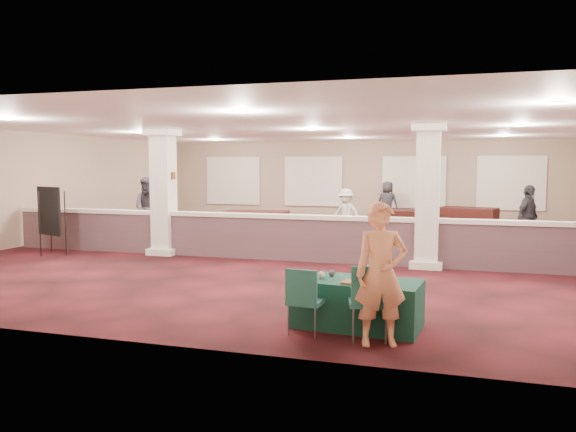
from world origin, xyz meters
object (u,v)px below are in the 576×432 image
(far_table_front_left, at_px, (257,224))
(attendee_b, at_px, (346,213))
(far_table_front_center, at_px, (264,233))
(attendee_d, at_px, (387,203))
(easel_board, at_px, (49,212))
(far_table_back_right, at_px, (468,218))
(far_table_back_center, at_px, (408,220))
(conf_chair_main, at_px, (369,296))
(attendee_a, at_px, (149,209))
(conf_chair_side, at_px, (304,296))
(woman, at_px, (381,274))
(far_table_front_right, at_px, (413,233))
(attendee_c, at_px, (528,218))
(near_table, at_px, (357,303))
(far_table_back_left, at_px, (263,224))

(far_table_front_left, xyz_separation_m, attendee_b, (2.82, 0.39, 0.36))
(far_table_front_center, distance_m, attendee_d, 7.19)
(easel_board, relative_size, far_table_back_right, 0.91)
(attendee_d, bearing_deg, attendee_b, 89.39)
(far_table_back_right, height_order, attendee_b, attendee_b)
(attendee_b, bearing_deg, far_table_front_left, -158.79)
(easel_board, relative_size, far_table_back_center, 1.04)
(conf_chair_main, bearing_deg, attendee_b, 88.23)
(conf_chair_main, bearing_deg, attendee_a, 120.54)
(conf_chair_side, distance_m, far_table_back_right, 13.78)
(far_table_back_right, bearing_deg, woman, -95.35)
(easel_board, bearing_deg, far_table_front_right, 45.42)
(attendee_a, bearing_deg, far_table_front_left, 15.95)
(easel_board, bearing_deg, far_table_back_right, 63.03)
(conf_chair_side, distance_m, far_table_back_center, 12.95)
(attendee_c, bearing_deg, far_table_front_center, 132.59)
(far_table_front_center, height_order, attendee_d, attendee_d)
(conf_chair_main, relative_size, conf_chair_side, 1.10)
(attendee_b, bearing_deg, far_table_back_right, 56.72)
(easel_board, bearing_deg, near_table, -3.72)
(near_table, bearing_deg, far_table_front_left, 123.52)
(far_table_back_left, bearing_deg, attendee_d, 46.39)
(far_table_back_center, xyz_separation_m, attendee_d, (-0.88, 1.14, 0.50))
(far_table_front_right, relative_size, far_table_back_right, 1.05)
(conf_chair_main, height_order, far_table_front_left, conf_chair_main)
(far_table_back_right, height_order, attendee_a, attendee_a)
(conf_chair_side, height_order, far_table_front_left, conf_chair_side)
(easel_board, distance_m, far_table_back_center, 11.71)
(far_table_back_left, bearing_deg, far_table_front_right, -20.45)
(far_table_front_left, bearing_deg, far_table_front_center, -65.37)
(far_table_back_left, xyz_separation_m, attendee_b, (2.82, -0.20, 0.43))
(near_table, relative_size, attendee_d, 1.05)
(far_table_front_center, distance_m, far_table_back_right, 8.26)
(near_table, xyz_separation_m, far_table_front_left, (-4.82, 9.11, 0.07))
(far_table_front_center, height_order, far_table_back_left, far_table_front_center)
(far_table_front_right, height_order, far_table_back_center, far_table_front_right)
(conf_chair_main, distance_m, woman, 0.37)
(near_table, bearing_deg, attendee_a, 141.81)
(woman, xyz_separation_m, attendee_a, (-8.06, 8.04, 0.04))
(far_table_back_center, height_order, attendee_d, attendee_d)
(conf_chair_side, height_order, woman, woman)
(attendee_b, bearing_deg, far_table_front_center, -109.83)
(woman, xyz_separation_m, far_table_back_right, (1.28, 13.70, -0.52))
(woman, xyz_separation_m, attendee_c, (2.69, 8.97, -0.03))
(far_table_back_left, relative_size, attendee_b, 1.08)
(far_table_back_left, distance_m, attendee_a, 3.74)
(easel_board, bearing_deg, far_table_back_center, 67.24)
(far_table_back_right, bearing_deg, far_table_front_left, -149.14)
(near_table, bearing_deg, far_table_front_center, 124.57)
(far_table_back_right, relative_size, attendee_a, 1.01)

